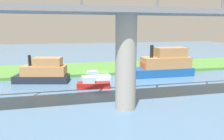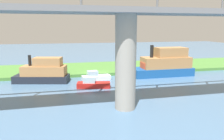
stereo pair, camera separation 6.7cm
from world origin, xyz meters
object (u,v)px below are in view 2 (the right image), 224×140
mooring_post (147,66)px  motorboat_white (93,84)px  bridge_pylon (126,63)px  person_on_bank (118,66)px  motorboat_red (95,77)px  skiff_small (43,72)px  riverboat_paddlewheel (165,64)px

mooring_post → motorboat_white: (11.27, 8.38, -0.49)m
bridge_pylon → mooring_post: size_ratio=8.94×
bridge_pylon → mooring_post: bridge_pylon is taller
bridge_pylon → mooring_post: 19.33m
mooring_post → motorboat_white: bearing=36.6°
person_on_bank → mooring_post: bearing=178.9°
bridge_pylon → motorboat_red: (1.19, -12.44, -4.10)m
bridge_pylon → skiff_small: 15.92m
bridge_pylon → motorboat_white: 9.49m
bridge_pylon → mooring_post: (-9.10, -16.67, -3.60)m
mooring_post → motorboat_red: mooring_post is taller
mooring_post → motorboat_red: 11.14m
bridge_pylon → motorboat_white: bridge_pylon is taller
mooring_post → skiff_small: size_ratio=0.12×
riverboat_paddlewheel → motorboat_red: 11.99m
motorboat_white → bridge_pylon: bearing=104.7°
mooring_post → skiff_small: (18.03, 3.87, 0.49)m
person_on_bank → skiff_small: (12.41, 3.97, 0.30)m
person_on_bank → mooring_post: person_on_bank is taller
motorboat_white → skiff_small: bearing=-33.7°
mooring_post → riverboat_paddlewheel: size_ratio=0.10×
motorboat_red → bridge_pylon: bearing=95.5°
bridge_pylon → motorboat_red: bridge_pylon is taller
bridge_pylon → person_on_bank: bearing=-101.7°
person_on_bank → motorboat_red: (4.68, 4.34, -0.68)m
person_on_bank → motorboat_red: bearing=42.8°
motorboat_white → motorboat_red: bearing=-103.2°
mooring_post → bridge_pylon: bearing=61.4°
motorboat_white → riverboat_paddlewheel: bearing=-160.0°
person_on_bank → skiff_small: size_ratio=0.17×
bridge_pylon → person_on_bank: size_ratio=6.65×
riverboat_paddlewheel → bridge_pylon: bearing=50.5°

